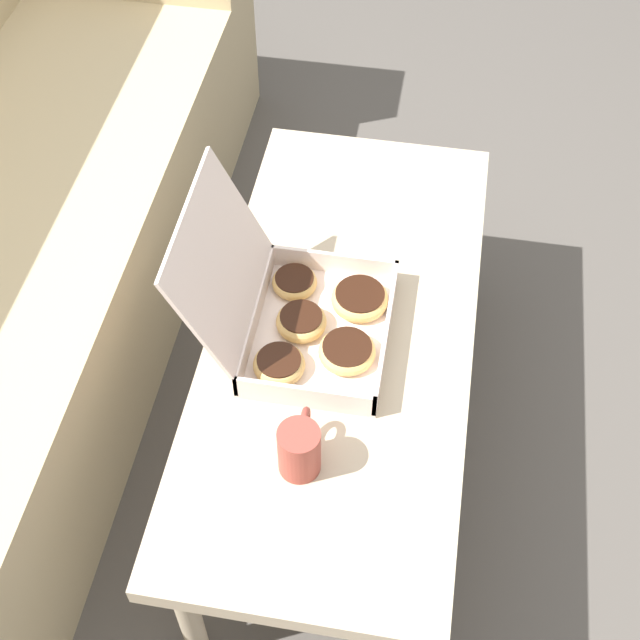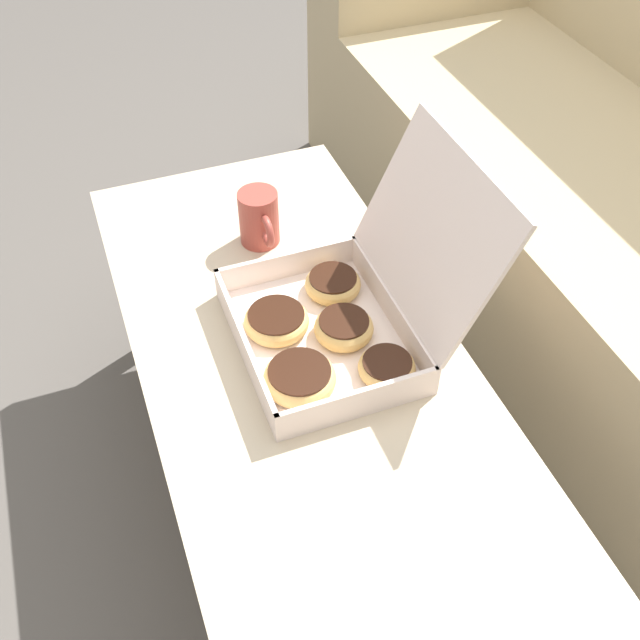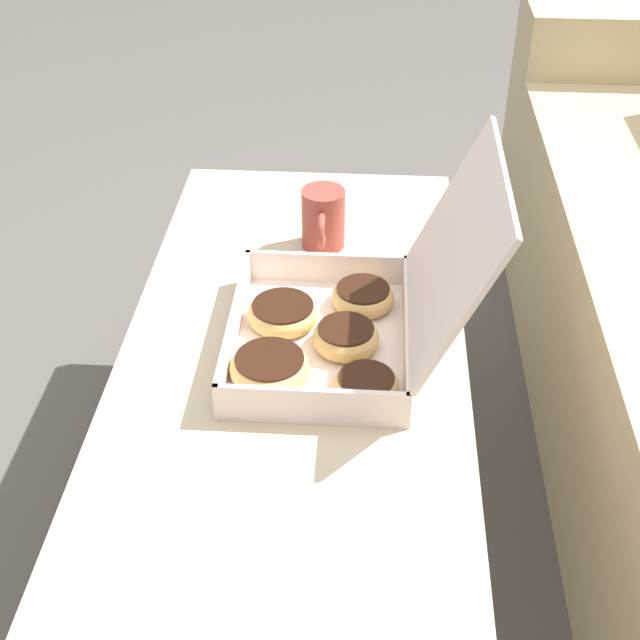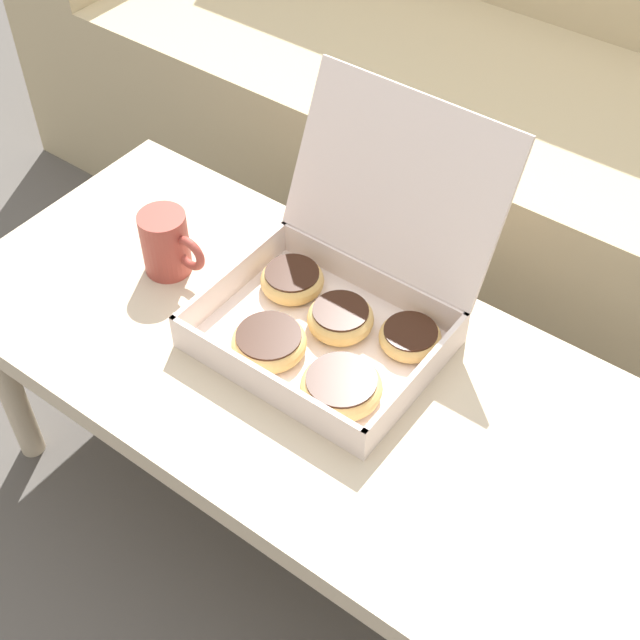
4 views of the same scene
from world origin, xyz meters
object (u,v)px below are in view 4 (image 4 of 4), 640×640
(coffee_mug, at_px, (167,244))
(pastry_box, at_px, (335,310))
(coffee_table, at_px, (315,385))
(couch, at_px, (576,127))

(coffee_mug, bearing_deg, pastry_box, 8.45)
(coffee_table, bearing_deg, couch, 90.00)
(couch, height_order, pastry_box, couch)
(pastry_box, distance_m, coffee_mug, 0.29)
(couch, relative_size, coffee_table, 2.12)
(couch, bearing_deg, pastry_box, -91.00)
(couch, bearing_deg, coffee_table, -90.00)
(couch, height_order, coffee_table, couch)
(coffee_table, relative_size, pastry_box, 3.11)
(couch, distance_m, pastry_box, 0.83)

